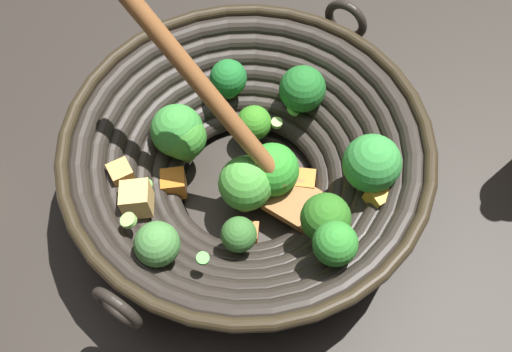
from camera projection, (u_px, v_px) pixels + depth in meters
name	position (u px, v px, depth m)	size (l,w,h in m)	color
ground_plane	(248.00, 192.00, 0.73)	(4.00, 4.00, 0.00)	#28231E
wok	(248.00, 162.00, 0.67)	(0.41, 0.39, 0.24)	black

